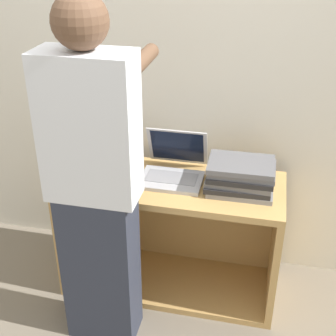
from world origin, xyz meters
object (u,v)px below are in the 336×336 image
(laptop_open, at_px, (173,169))
(person, at_px, (95,188))
(laptop_stack_right, at_px, (240,176))
(laptop_stack_left, at_px, (106,161))

(laptop_open, xyz_separation_m, person, (-0.26, -0.45, 0.11))
(person, bearing_deg, laptop_open, 60.51)
(laptop_open, height_order, laptop_stack_right, laptop_open)
(laptop_open, distance_m, laptop_stack_right, 0.36)
(laptop_open, xyz_separation_m, laptop_stack_left, (-0.35, -0.05, 0.03))
(laptop_stack_right, bearing_deg, person, -146.95)
(person, bearing_deg, laptop_stack_right, 33.05)
(laptop_stack_left, xyz_separation_m, person, (0.10, -0.40, 0.08))
(laptop_stack_left, relative_size, laptop_stack_right, 1.02)
(laptop_open, height_order, laptop_stack_left, laptop_open)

